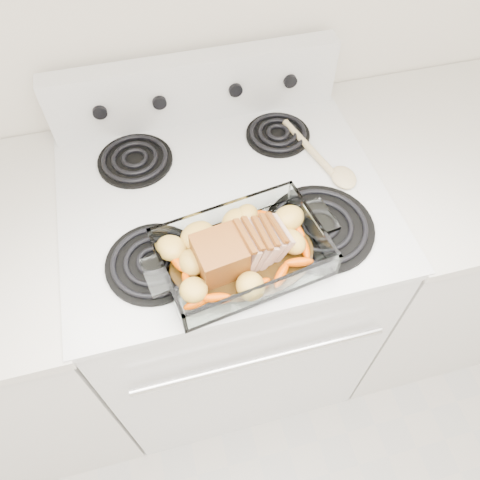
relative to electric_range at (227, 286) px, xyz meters
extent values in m
cube|color=silver|center=(0.00, 0.00, -0.02)|extent=(0.76, 0.65, 0.92)
cube|color=black|center=(0.00, -0.32, -0.03)|extent=(0.65, 0.02, 0.55)
cylinder|color=silver|center=(0.00, -0.36, 0.26)|extent=(0.61, 0.02, 0.02)
cube|color=silver|center=(0.00, 0.00, 0.44)|extent=(0.78, 0.67, 0.02)
cube|color=silver|center=(0.00, 0.29, 0.54)|extent=(0.76, 0.06, 0.18)
cylinder|color=black|center=(-0.19, -0.16, 0.46)|extent=(0.21, 0.21, 0.01)
cylinder|color=black|center=(0.19, -0.16, 0.46)|extent=(0.25, 0.25, 0.01)
cylinder|color=black|center=(-0.19, 0.16, 0.46)|extent=(0.19, 0.19, 0.01)
cylinder|color=black|center=(0.19, 0.16, 0.46)|extent=(0.17, 0.17, 0.01)
cylinder|color=black|center=(-0.25, 0.26, 0.54)|extent=(0.04, 0.02, 0.04)
cylinder|color=black|center=(-0.10, 0.26, 0.54)|extent=(0.04, 0.02, 0.04)
cylinder|color=black|center=(0.10, 0.26, 0.54)|extent=(0.04, 0.02, 0.04)
cylinder|color=black|center=(0.25, 0.26, 0.54)|extent=(0.04, 0.02, 0.04)
cube|color=silver|center=(-0.67, 0.00, -0.03)|extent=(0.55, 0.65, 0.90)
cube|color=silver|center=(0.66, 0.00, -0.03)|extent=(0.55, 0.65, 0.90)
cube|color=silver|center=(0.66, 0.00, 0.43)|extent=(0.58, 0.68, 0.03)
cube|color=white|center=(0.00, -0.21, 0.47)|extent=(0.34, 0.22, 0.01)
cube|color=white|center=(0.00, -0.31, 0.50)|extent=(0.34, 0.01, 0.06)
cube|color=white|center=(0.00, -0.10, 0.50)|extent=(0.34, 0.01, 0.06)
cube|color=white|center=(-0.17, -0.21, 0.50)|extent=(0.01, 0.22, 0.06)
cube|color=white|center=(0.16, -0.21, 0.50)|extent=(0.01, 0.22, 0.06)
cylinder|color=black|center=(0.00, -0.21, 0.47)|extent=(0.20, 0.20, 0.00)
cube|color=#8B4712|center=(-0.06, -0.21, 0.51)|extent=(0.10, 0.10, 0.08)
cube|color=tan|center=(0.00, -0.21, 0.51)|extent=(0.04, 0.09, 0.07)
cube|color=tan|center=(0.02, -0.21, 0.51)|extent=(0.04, 0.09, 0.07)
cube|color=tan|center=(0.04, -0.21, 0.50)|extent=(0.04, 0.09, 0.07)
cube|color=tan|center=(0.06, -0.21, 0.50)|extent=(0.04, 0.09, 0.06)
cube|color=tan|center=(0.07, -0.21, 0.50)|extent=(0.05, 0.09, 0.06)
ellipsoid|color=#FD5900|center=(-0.16, -0.29, 0.48)|extent=(0.06, 0.02, 0.02)
ellipsoid|color=#FD5900|center=(0.12, -0.29, 0.48)|extent=(0.06, 0.02, 0.02)
ellipsoid|color=#FD5900|center=(0.16, -0.18, 0.48)|extent=(0.06, 0.02, 0.02)
ellipsoid|color=#FD5900|center=(-0.17, -0.16, 0.48)|extent=(0.06, 0.02, 0.02)
ellipsoid|color=gold|center=(-0.17, -0.12, 0.49)|extent=(0.07, 0.06, 0.05)
ellipsoid|color=gold|center=(0.02, -0.11, 0.49)|extent=(0.07, 0.06, 0.05)
ellipsoid|color=gold|center=(0.13, -0.23, 0.49)|extent=(0.07, 0.06, 0.05)
cylinder|color=#C6B38A|center=(0.25, 0.09, 0.46)|extent=(0.07, 0.22, 0.02)
ellipsoid|color=#C6B38A|center=(0.30, -0.03, 0.46)|extent=(0.06, 0.08, 0.02)
camera|label=1|loc=(-0.15, -0.74, 1.31)|focal=35.00mm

